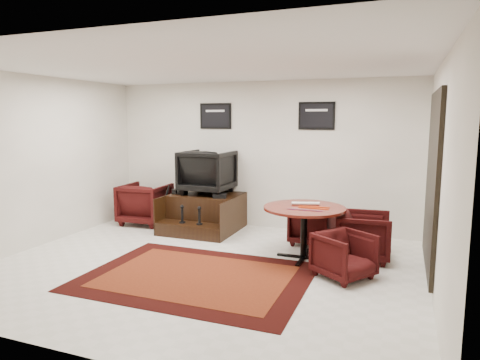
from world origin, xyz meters
name	(u,v)px	position (x,y,z in m)	size (l,w,h in m)	color
ground	(203,266)	(0.00, 0.00, 0.00)	(6.00, 6.00, 0.00)	white
room_shell	(232,142)	(0.41, 0.12, 1.79)	(6.02, 5.02, 2.81)	white
area_rug	(197,276)	(0.10, -0.40, 0.01)	(2.95, 2.21, 0.01)	black
shine_podium	(205,213)	(-0.88, 1.91, 0.31)	(1.30, 1.34, 0.67)	black
shine_chair	(208,170)	(-0.88, 2.05, 1.13)	(0.90, 0.84, 0.93)	black
shoes_pair	(180,191)	(-1.38, 1.85, 0.72)	(0.23, 0.26, 0.09)	black
polish_kit	(220,196)	(-0.48, 1.70, 0.71)	(0.23, 0.16, 0.08)	black
umbrella_black	(164,205)	(-1.68, 1.73, 0.44)	(0.33, 0.12, 0.88)	black
umbrella_hooked	(172,205)	(-1.64, 1.97, 0.40)	(0.30, 0.11, 0.79)	black
armchair_side	(145,202)	(-2.20, 1.89, 0.45)	(0.87, 0.81, 0.89)	black
meeting_table	(304,213)	(1.26, 0.87, 0.70)	(1.22, 1.22, 0.80)	#4F110B
table_chair_back	(313,224)	(1.25, 1.67, 0.35)	(0.68, 0.63, 0.70)	black
table_chair_window	(364,233)	(2.11, 1.18, 0.39)	(0.76, 0.71, 0.78)	black
table_chair_corner	(344,253)	(1.94, 0.29, 0.34)	(0.65, 0.61, 0.67)	black
paper_roll	(306,203)	(1.25, 1.01, 0.82)	(0.05, 0.05, 0.42)	silver
table_clutter	(311,208)	(1.38, 0.79, 0.80)	(0.57, 0.32, 0.01)	#D33F0B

